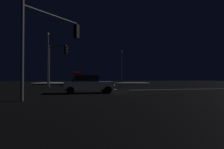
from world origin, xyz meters
TOP-DOWN VIEW (x-y plane):
  - ground at (0.00, 0.00)m, footprint 120.00×120.00m
  - stop_line_north at (0.00, 7.54)m, footprint 0.35×12.85m
  - centre_line_ns at (0.00, 19.14)m, footprint 22.00×0.15m
  - crosswalk_bar_east at (7.64, 0.00)m, footprint 12.85×0.40m
  - snow_bank_left_curb at (-8.34, 18.60)m, footprint 8.14×1.50m
  - snow_bank_right_curb at (8.34, 19.45)m, footprint 8.25×1.50m
  - sedan_green at (-3.24, 10.46)m, footprint 2.02×4.33m
  - sedan_blue at (-3.55, 15.76)m, footprint 2.02×4.33m
  - sedan_gray at (-3.23, 21.80)m, footprint 2.02×4.33m
  - sedan_red at (-3.09, 28.48)m, footprint 2.02×4.33m
  - box_truck at (-2.95, 36.40)m, footprint 2.68×8.28m
  - sedan_white_crossing at (-3.64, -3.21)m, footprint 4.33×2.02m
  - traffic_signal_sw at (-6.52, -6.52)m, footprint 3.55×3.55m
  - traffic_signal_nw at (-6.92, 6.92)m, footprint 2.64×2.64m
  - streetlamp_right_far at (8.64, 29.14)m, footprint 0.44×0.44m
  - streetlamp_left_near at (-8.64, 13.14)m, footprint 0.44×0.44m

SIDE VIEW (x-z plane):
  - ground at x=0.00m, z-range -0.10..0.00m
  - stop_line_north at x=0.00m, z-range 0.00..0.01m
  - centre_line_ns at x=0.00m, z-range 0.00..0.01m
  - crosswalk_bar_east at x=7.64m, z-range 0.00..0.01m
  - snow_bank_right_curb at x=8.34m, z-range 0.00..0.37m
  - snow_bank_left_curb at x=-8.34m, z-range 0.00..0.50m
  - sedan_green at x=-3.24m, z-range 0.02..1.59m
  - sedan_blue at x=-3.55m, z-range 0.02..1.59m
  - sedan_gray at x=-3.23m, z-range 0.02..1.59m
  - sedan_red at x=-3.09m, z-range 0.02..1.59m
  - sedan_white_crossing at x=-3.64m, z-range 0.02..1.59m
  - box_truck at x=-2.95m, z-range 0.17..3.25m
  - traffic_signal_nw at x=-6.92m, z-range 1.09..6.99m
  - traffic_signal_sw at x=-6.52m, z-range 1.16..7.09m
  - streetlamp_right_far at x=8.64m, z-range 0.68..9.32m
  - streetlamp_left_near at x=-8.64m, z-range 0.69..9.55m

